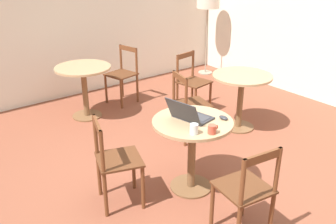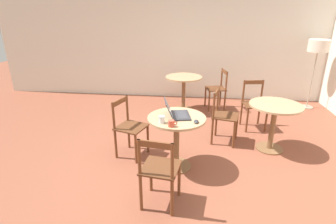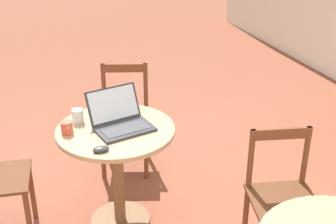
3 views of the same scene
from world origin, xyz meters
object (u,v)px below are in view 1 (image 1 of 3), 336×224
Objects in this scene: chair_mid_left at (189,106)px; mug at (212,129)px; chair_mid_back at (192,82)px; floor_lamp at (208,4)px; chair_near_front at (246,191)px; chair_near_left at (115,162)px; drinking_glass at (194,129)px; cafe_table_mid at (241,88)px; mouse at (224,118)px; chair_far_right at (123,75)px; cafe_table_far at (84,79)px; cafe_table_near at (192,137)px; laptop at (190,115)px.

mug is (-0.73, -1.15, 0.34)m from chair_mid_left.
chair_mid_back is 0.58× the size of floor_lamp.
chair_near_front is 0.58× the size of floor_lamp.
chair_near_left reaches higher than drinking_glass.
drinking_glass reaches higher than cafe_table_mid.
floor_lamp is at bearing 35.68° from chair_near_left.
mouse is at bearing -130.71° from floor_lamp.
floor_lamp is at bearing 51.07° from chair_near_front.
floor_lamp reaches higher than chair_far_right.
chair_near_left is at bearing -169.02° from cafe_table_mid.
cafe_table_far is 7.00× the size of mug.
chair_mid_back is at bearing -30.29° from cafe_table_far.
cafe_table_far is (-1.47, 1.60, 0.00)m from cafe_table_mid.
drinking_glass is (0.55, -0.46, 0.35)m from chair_near_left.
cafe_table_near is at bearing -129.46° from chair_mid_left.
chair_mid_left and chair_far_right have the same top height.
chair_mid_back is 1.00× the size of chair_mid_left.
cafe_table_far is at bearing 86.86° from drinking_glass.
cafe_table_mid is at bearing 24.77° from cafe_table_near.
chair_near_front is at bearing -60.04° from chair_near_left.
chair_mid_back is 1.00× the size of chair_far_right.
chair_mid_left is 1.41m from drinking_glass.
chair_far_right is (0.81, 3.23, 0.00)m from chair_near_front.
chair_far_right is at bearing 73.75° from laptop.
chair_near_front is (-1.55, -1.47, -0.12)m from cafe_table_mid.
cafe_table_near is 8.33× the size of drinking_glass.
cafe_table_mid is 1.88× the size of laptop.
chair_far_right reaches higher than cafe_table_near.
drinking_glass is at bearing -93.14° from cafe_table_far.
drinking_glass is (-1.47, -1.70, 0.35)m from chair_mid_back.
mug is (-2.78, -3.04, -0.53)m from floor_lamp.
chair_near_front is at bearing -98.16° from cafe_table_near.
cafe_table_far is (-0.03, 2.26, 0.00)m from cafe_table_near.
chair_far_right is (0.73, 0.16, -0.12)m from cafe_table_far.
chair_mid_left is 0.58× the size of floor_lamp.
chair_mid_left is 1.58m from chair_far_right.
chair_far_right is 2.11× the size of laptop.
mug is at bearing -105.01° from chair_far_right.
chair_near_left reaches higher than mug.
drinking_glass is at bearing 144.92° from mug.
mug is (-1.34, -1.79, 0.34)m from chair_mid_back.
chair_mid_left is 1.14m from mouse.
chair_mid_back is 1.12m from chair_far_right.
chair_far_right is 0.58× the size of floor_lamp.
mug is at bearing -122.48° from chair_mid_left.
chair_mid_left reaches higher than cafe_table_far.
chair_far_right is at bearing 74.99° from mug.
floor_lamp reaches higher than mug.
drinking_glass is at bearing -134.67° from floor_lamp.
chair_mid_left is at bearing -133.31° from chair_mid_back.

